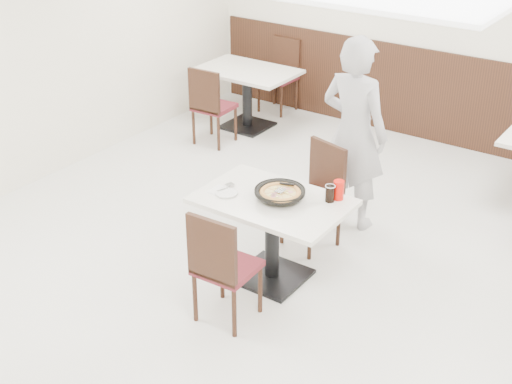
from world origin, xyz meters
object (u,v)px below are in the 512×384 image
Objects in this scene: bg_table_left at (247,99)px; bg_chair_left_near at (214,105)px; cola_glass at (330,194)px; main_table at (272,239)px; pizza at (280,195)px; chair_far at (311,198)px; red_cup at (339,190)px; diner_person at (354,133)px; chair_near at (227,265)px; pizza_pan at (280,194)px; bg_chair_left_far at (278,76)px; side_plate at (227,193)px.

bg_chair_left_near is at bearing -93.08° from bg_table_left.
main_table is at bearing -149.53° from cola_glass.
bg_table_left is at bearing 129.79° from pizza.
red_cup is at bearing 157.14° from chair_far.
red_cup is 1.00m from diner_person.
diner_person reaches higher than main_table.
chair_near is 3.92m from bg_table_left.
red_cup is at bearing 35.26° from main_table.
pizza_pan reaches higher than main_table.
red_cup is at bearing 114.23° from diner_person.
diner_person reaches higher than bg_chair_left_far.
pizza reaches higher than side_plate.
chair_near is at bearing -113.71° from red_cup.
diner_person reaches higher than chair_far.
pizza is 0.32× the size of bg_chair_left_far.
pizza_pan is 1.21m from diner_person.
pizza is 0.45m from side_plate.
pizza reaches higher than bg_table_left.
red_cup is (0.44, -0.35, 0.35)m from chair_far.
pizza is 0.47m from red_cup.
cola_glass reaches higher than pizza_pan.
chair_far reaches higher than pizza.
red_cup is 3.99m from bg_chair_left_far.
side_plate is at bearing -150.69° from red_cup.
red_cup reaches higher than cola_glass.
pizza_pan is at bearing 37.04° from main_table.
main_table is 1.35m from diner_person.
cola_glass is 0.14× the size of bg_chair_left_near.
main_table is 3.46× the size of pizza_pan.
chair_near is 1.00m from cola_glass.
cola_glass is 3.14m from bg_chair_left_near.
pizza_pan reaches higher than side_plate.
chair_near is 1.29m from chair_far.
pizza_pan is 0.36× the size of bg_chair_left_near.
diner_person is 1.92× the size of bg_chair_left_near.
bg_chair_left_near reaches higher than red_cup.
bg_chair_left_near is (-1.81, 2.16, -0.28)m from side_plate.
cola_glass is 4.02m from bg_chair_left_far.
bg_chair_left_near is at bearing 138.07° from pizza_pan.
side_plate is at bearing -158.83° from main_table.
chair_far reaches higher than red_cup.
cola_glass is (0.75, 0.37, 0.06)m from side_plate.
chair_near is 0.79× the size of bg_table_left.
diner_person is at bearing 111.18° from red_cup.
red_cup is 0.17× the size of bg_chair_left_near.
diner_person is at bearing 88.93° from pizza_pan.
bg_chair_left_near is at bearing 146.50° from red_cup.
chair_near is 0.68m from side_plate.
bg_chair_left_near is at bearing 137.95° from pizza.
cola_glass is 3.52m from bg_table_left.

